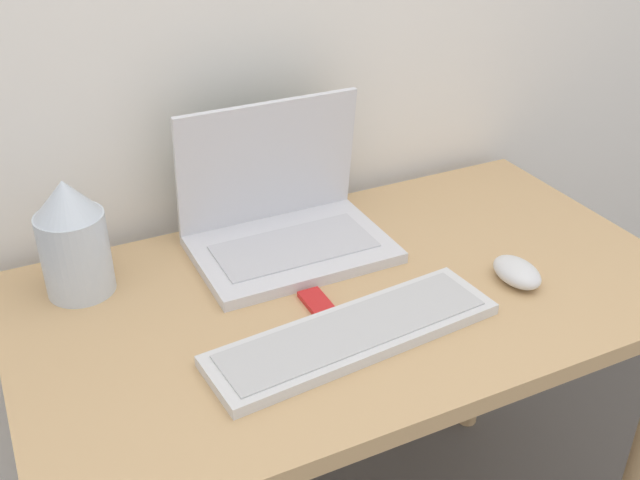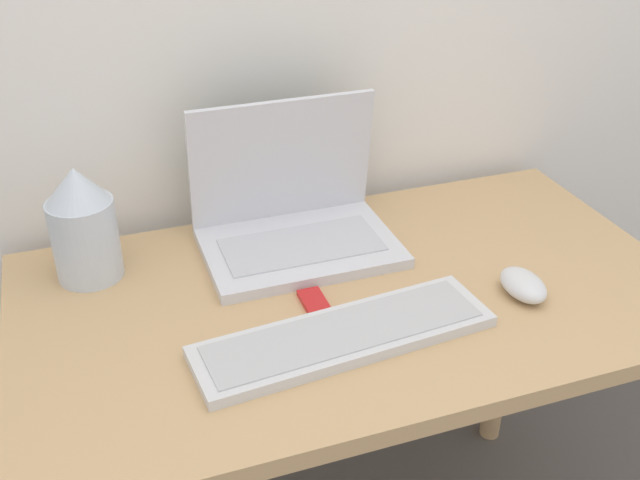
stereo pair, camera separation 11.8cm
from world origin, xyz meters
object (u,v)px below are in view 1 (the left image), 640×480
at_px(mouse, 517,272).
at_px(vase, 73,239).
at_px(mp3_player, 316,302).
at_px(laptop, 283,218).
at_px(keyboard, 354,334).

relative_size(mouse, vase, 0.49).
relative_size(mouse, mp3_player, 1.46).
height_order(mouse, vase, vase).
distance_m(mouse, vase, 0.73).
xyz_separation_m(laptop, mp3_player, (-0.03, -0.19, -0.05)).
xyz_separation_m(laptop, mouse, (0.30, -0.28, -0.04)).
xyz_separation_m(vase, mp3_player, (0.33, -0.21, -0.09)).
height_order(laptop, vase, laptop).
height_order(keyboard, vase, vase).
bearing_deg(vase, mp3_player, -31.98).
xyz_separation_m(mouse, vase, (-0.66, 0.29, 0.08)).
bearing_deg(mp3_player, mouse, -14.99).
bearing_deg(laptop, vase, 178.22).
xyz_separation_m(mouse, mp3_player, (-0.33, 0.09, -0.01)).
distance_m(laptop, vase, 0.36).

